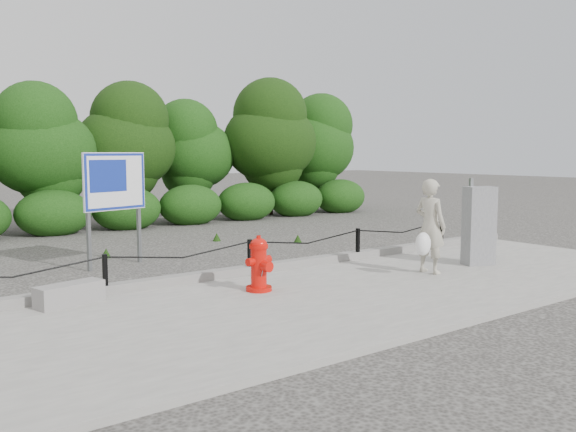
% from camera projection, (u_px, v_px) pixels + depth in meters
% --- Properties ---
extents(ground, '(90.00, 90.00, 0.00)m').
position_uv_depth(ground, '(250.00, 279.00, 10.33)').
color(ground, '#2D2B28').
rests_on(ground, ground).
extents(sidewalk, '(14.00, 4.00, 0.08)m').
position_uv_depth(sidewalk, '(327.00, 299.00, 8.74)').
color(sidewalk, gray).
rests_on(sidewalk, ground).
extents(curb, '(14.00, 0.22, 0.14)m').
position_uv_depth(curb, '(248.00, 270.00, 10.36)').
color(curb, slate).
rests_on(curb, sidewalk).
extents(chain_barrier, '(10.06, 0.06, 0.60)m').
position_uv_depth(chain_barrier, '(250.00, 252.00, 10.29)').
color(chain_barrier, black).
rests_on(chain_barrier, sidewalk).
extents(treeline, '(20.33, 3.52, 4.52)m').
position_uv_depth(treeline, '(96.00, 141.00, 17.52)').
color(treeline, black).
rests_on(treeline, ground).
extents(fire_hydrant, '(0.45, 0.47, 0.83)m').
position_uv_depth(fire_hydrant, '(259.00, 265.00, 9.07)').
color(fire_hydrant, red).
rests_on(fire_hydrant, sidewalk).
extents(pedestrian, '(0.71, 0.61, 1.62)m').
position_uv_depth(pedestrian, '(430.00, 227.00, 10.37)').
color(pedestrian, '#ACA794').
rests_on(pedestrian, sidewalk).
extents(concrete_block, '(0.96, 0.53, 0.29)m').
position_uv_depth(concrete_block, '(70.00, 294.00, 8.27)').
color(concrete_block, gray).
rests_on(concrete_block, sidewalk).
extents(utility_cabinet, '(0.62, 0.48, 1.59)m').
position_uv_depth(utility_cabinet, '(479.00, 226.00, 11.17)').
color(utility_cabinet, gray).
rests_on(utility_cabinet, sidewalk).
extents(advertising_sign, '(1.30, 0.43, 2.14)m').
position_uv_depth(advertising_sign, '(115.00, 187.00, 11.29)').
color(advertising_sign, slate).
rests_on(advertising_sign, ground).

